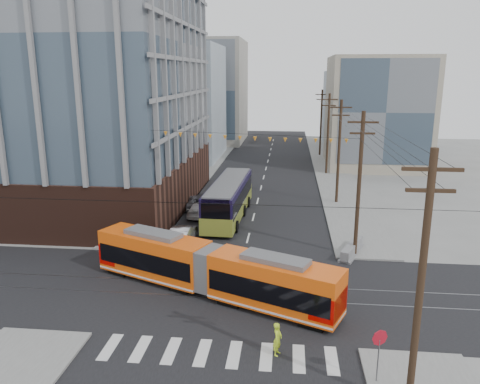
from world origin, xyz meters
name	(u,v)px	position (x,y,z in m)	size (l,w,h in m)	color
ground	(226,323)	(0.00, 0.00, 0.00)	(160.00, 160.00, 0.00)	slate
office_building	(39,66)	(-22.00, 23.00, 14.30)	(30.00, 25.00, 28.60)	#381E16
bg_bldg_nw_near	(165,102)	(-17.00, 52.00, 9.00)	(18.00, 16.00, 18.00)	#8C99A5
bg_bldg_ne_near	(376,112)	(16.00, 48.00, 8.00)	(14.00, 14.00, 16.00)	gray
bg_bldg_nw_far	(205,91)	(-14.00, 72.00, 10.00)	(16.00, 18.00, 20.00)	gray
bg_bldg_ne_far	(368,109)	(18.00, 68.00, 7.00)	(16.00, 16.00, 14.00)	#8C99A5
utility_pole_near	(420,287)	(8.50, -6.00, 5.50)	(0.30, 0.30, 11.00)	black
utility_pole_far	(321,123)	(8.50, 56.00, 5.50)	(0.30, 0.30, 11.00)	black
streetcar	(210,269)	(-1.49, 3.51, 1.63)	(16.96, 2.38, 3.27)	#EC530C
city_bus	(229,199)	(-2.39, 19.72, 1.86)	(2.85, 13.14, 3.72)	black
parked_car_silver	(182,235)	(-5.28, 12.19, 0.75)	(1.58, 4.53, 1.49)	#AEAFB3
parked_car_white	(199,209)	(-5.31, 19.87, 0.67)	(1.88, 4.62, 1.34)	silver
parked_car_grey	(199,202)	(-5.83, 22.31, 0.72)	(2.38, 5.15, 1.43)	slate
pedestrian	(277,339)	(2.93, -2.75, 0.86)	(0.63, 0.41, 1.73)	#D0F62B
stop_sign	(378,359)	(7.44, -4.54, 1.26)	(0.77, 0.77, 2.52)	#AD0F1F
jersey_barrier	(352,249)	(8.30, 11.23, 0.43)	(0.97, 4.30, 0.86)	gray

